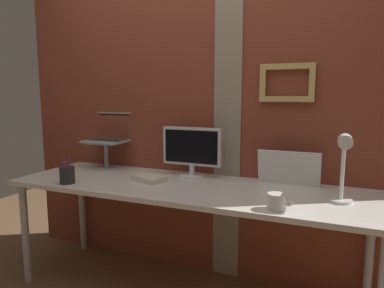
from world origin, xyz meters
TOP-DOWN VIEW (x-y plane):
  - brick_wall_back at (0.00, 0.36)m, footprint 3.05×0.16m
  - desk at (0.02, -0.05)m, footprint 2.30×0.70m
  - monitor at (-0.04, 0.18)m, footprint 0.42×0.18m
  - laptop_stand at (-0.76, 0.18)m, footprint 0.28×0.22m
  - laptop at (-0.76, 0.26)m, footprint 0.32×0.31m
  - whiteboard_panel at (0.62, 0.21)m, footprint 0.38×0.07m
  - desk_lamp at (0.92, -0.10)m, footprint 0.12×0.20m
  - pen_cup at (-0.71, -0.30)m, footprint 0.10×0.10m
  - coffee_mug at (0.62, -0.30)m, footprint 0.13×0.09m
  - paper_clutter_stack at (-0.25, -0.05)m, footprint 0.23×0.19m

SIDE VIEW (x-z plane):
  - desk at x=0.02m, z-range 0.31..1.05m
  - paper_clutter_stack at x=-0.25m, z-range 0.74..0.78m
  - coffee_mug at x=0.62m, z-range 0.74..0.82m
  - pen_cup at x=-0.71m, z-range 0.71..0.89m
  - whiteboard_panel at x=0.62m, z-range 0.74..0.96m
  - laptop_stand at x=-0.76m, z-range 0.78..0.98m
  - monitor at x=-0.04m, z-range 0.76..1.11m
  - desk_lamp at x=0.92m, z-range 0.79..1.16m
  - laptop at x=-0.76m, z-range 0.90..1.12m
  - brick_wall_back at x=0.00m, z-range 0.00..2.41m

